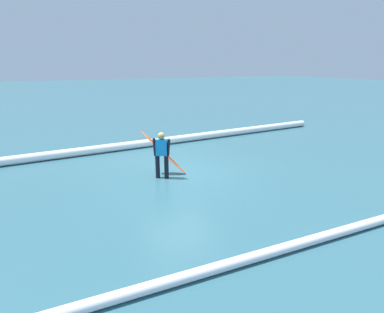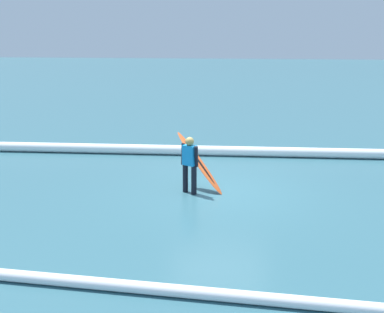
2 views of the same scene
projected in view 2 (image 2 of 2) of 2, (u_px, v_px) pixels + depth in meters
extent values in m
plane|color=#305F6C|center=(220.00, 190.00, 12.52)|extent=(131.34, 131.34, 0.00)
cylinder|color=black|center=(185.00, 178.00, 12.27)|extent=(0.14, 0.14, 0.75)
cylinder|color=black|center=(194.00, 180.00, 12.11)|extent=(0.14, 0.14, 0.75)
cube|color=#198CD8|center=(190.00, 155.00, 12.03)|extent=(0.39, 0.35, 0.51)
sphere|color=tan|center=(190.00, 141.00, 11.94)|extent=(0.22, 0.22, 0.22)
cylinder|color=black|center=(183.00, 154.00, 12.16)|extent=(0.09, 0.18, 0.56)
cylinder|color=black|center=(196.00, 157.00, 11.90)|extent=(0.09, 0.20, 0.56)
ellipsoid|color=#E55926|center=(199.00, 163.00, 12.41)|extent=(1.42, 1.05, 1.46)
ellipsoid|color=black|center=(199.00, 163.00, 12.41)|extent=(1.07, 0.74, 1.18)
cylinder|color=white|center=(190.00, 150.00, 16.04)|extent=(22.00, 1.23, 0.33)
cylinder|color=white|center=(53.00, 279.00, 7.77)|extent=(18.88, 1.13, 0.20)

